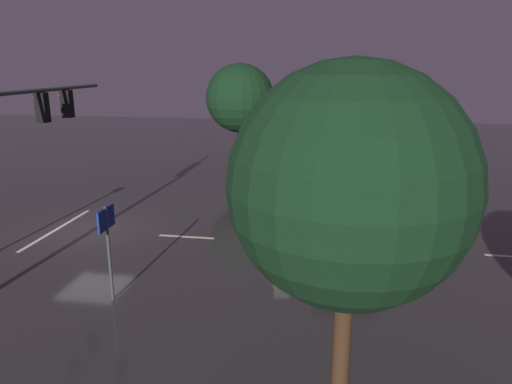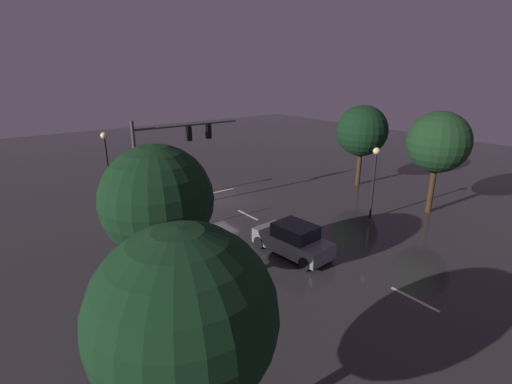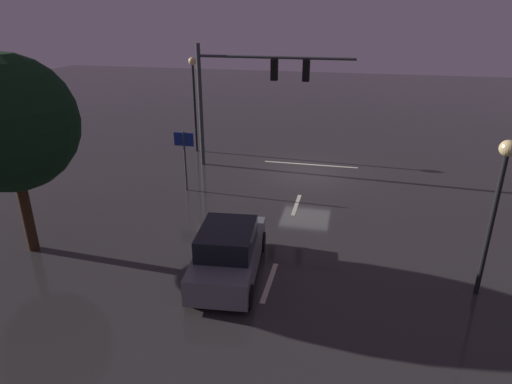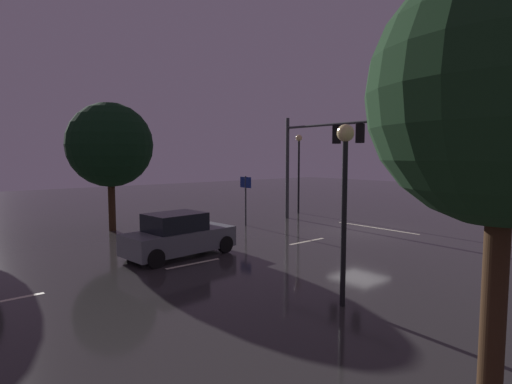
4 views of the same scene
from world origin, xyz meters
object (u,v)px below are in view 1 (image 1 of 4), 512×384
object	(u,v)px
route_sign	(107,233)
tree_right_far	(350,186)
tree_left_far	(362,97)
car_approaching	(340,239)
traffic_signal_assembly	(20,133)
street_lamp_left_kerb	(328,133)
tree_left_near	(240,98)

from	to	relation	value
route_sign	tree_right_far	distance (m)	7.52
tree_left_far	tree_right_far	bearing A→B (deg)	-3.35
car_approaching	tree_left_far	world-z (taller)	tree_left_far
traffic_signal_assembly	tree_right_far	size ratio (longest dim) A/B	1.17
street_lamp_left_kerb	tree_left_near	world-z (taller)	tree_left_near
street_lamp_left_kerb	tree_left_far	size ratio (longest dim) A/B	0.69
street_lamp_left_kerb	tree_right_far	distance (m)	14.53
route_sign	tree_left_near	size ratio (longest dim) A/B	0.42
car_approaching	tree_left_near	distance (m)	14.65
traffic_signal_assembly	street_lamp_left_kerb	xyz separation A→B (m)	(-9.18, 9.49, -1.08)
street_lamp_left_kerb	route_sign	world-z (taller)	street_lamp_left_kerb
tree_left_near	tree_left_far	world-z (taller)	tree_left_far
route_sign	tree_right_far	bearing A→B (deg)	62.89
traffic_signal_assembly	car_approaching	xyz separation A→B (m)	(-1.80, 10.13, -3.58)
traffic_signal_assembly	tree_left_far	xyz separation A→B (m)	(-13.30, 11.16, 0.38)
street_lamp_left_kerb	tree_left_near	xyz separation A→B (m)	(-5.47, -5.34, 1.20)
tree_left_near	traffic_signal_assembly	bearing A→B (deg)	-15.80
car_approaching	route_sign	xyz separation A→B (m)	(3.85, -6.39, 1.21)
traffic_signal_assembly	tree_left_far	distance (m)	17.37
route_sign	tree_right_far	world-z (taller)	tree_right_far
car_approaching	tree_left_near	xyz separation A→B (m)	(-12.85, -5.98, 3.70)
traffic_signal_assembly	route_sign	bearing A→B (deg)	61.28
route_sign	traffic_signal_assembly	bearing A→B (deg)	-118.72
tree_left_near	tree_right_far	distance (m)	20.80
traffic_signal_assembly	route_sign	xyz separation A→B (m)	(2.05, 3.74, -2.37)
tree_left_far	tree_right_far	distance (m)	18.62
street_lamp_left_kerb	tree_left_far	world-z (taller)	tree_left_far
route_sign	tree_left_far	bearing A→B (deg)	154.20
traffic_signal_assembly	car_approaching	bearing A→B (deg)	100.06
tree_right_far	route_sign	bearing A→B (deg)	-117.11
traffic_signal_assembly	route_sign	distance (m)	4.88
traffic_signal_assembly	car_approaching	world-z (taller)	traffic_signal_assembly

